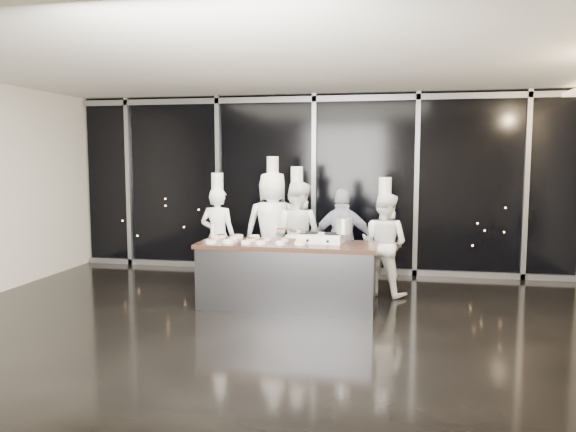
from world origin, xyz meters
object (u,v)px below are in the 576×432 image
object	(u,v)px
stock_pot	(344,226)
chef_right	(384,243)
demo_counter	(287,275)
frying_pan	(299,230)
chef_far_left	(218,236)
chef_left	(273,228)
stove	(321,238)
chef_center	(297,235)
guest	(343,242)

from	to	relation	value
stock_pot	chef_right	xyz separation A→B (m)	(0.52, 0.88, -0.36)
demo_counter	frying_pan	bearing A→B (deg)	46.33
chef_right	stock_pot	bearing A→B (deg)	83.45
frying_pan	chef_far_left	distance (m)	1.72
demo_counter	chef_left	distance (m)	1.46
stove	chef_left	distance (m)	1.51
chef_center	demo_counter	bearing A→B (deg)	107.93
demo_counter	chef_right	xyz separation A→B (m)	(1.30, 0.95, 0.33)
stock_pot	chef_left	distance (m)	1.78
chef_far_left	chef_left	world-z (taller)	chef_left
demo_counter	stock_pot	world-z (taller)	stock_pot
demo_counter	stock_pot	distance (m)	1.04
stock_pot	chef_left	world-z (taller)	chef_left
stock_pot	chef_left	bearing A→B (deg)	135.90
chef_right	chef_far_left	bearing A→B (deg)	22.61
chef_left	chef_right	size ratio (longest dim) A/B	1.17
chef_center	chef_right	world-z (taller)	chef_center
chef_left	guest	xyz separation A→B (m)	(1.18, -0.47, -0.13)
frying_pan	chef_left	xyz separation A→B (m)	(-0.63, 1.15, -0.12)
guest	frying_pan	bearing A→B (deg)	50.12
stock_pot	chef_right	distance (m)	1.08
chef_left	guest	bearing A→B (deg)	145.09
demo_counter	stove	size ratio (longest dim) A/B	3.80
chef_right	demo_counter	bearing A→B (deg)	60.11
stock_pot	chef_far_left	bearing A→B (deg)	155.79
frying_pan	chef_far_left	xyz separation A→B (m)	(-1.47, 0.87, -0.24)
frying_pan	guest	xyz separation A→B (m)	(0.55, 0.68, -0.26)
frying_pan	demo_counter	bearing A→B (deg)	-127.24
stove	stock_pot	size ratio (longest dim) A/B	3.11
demo_counter	frying_pan	distance (m)	0.64
demo_counter	guest	size ratio (longest dim) A/B	1.52
chef_left	stove	bearing A→B (deg)	115.52
chef_far_left	chef_right	world-z (taller)	chef_far_left
frying_pan	guest	size ratio (longest dim) A/B	0.29
chef_far_left	guest	size ratio (longest dim) A/B	1.13
chef_far_left	chef_left	xyz separation A→B (m)	(0.84, 0.28, 0.12)
demo_counter	stove	world-z (taller)	stove
chef_far_left	chef_right	bearing A→B (deg)	-176.67
stock_pot	chef_center	size ratio (longest dim) A/B	0.11
chef_far_left	chef_right	size ratio (longest dim) A/B	1.03
stove	stock_pot	xyz separation A→B (m)	(0.32, -0.05, 0.18)
chef_left	chef_center	xyz separation A→B (m)	(0.43, -0.19, -0.08)
stock_pot	chef_center	bearing A→B (deg)	128.83
frying_pan	chef_left	bearing A→B (deg)	125.12
stock_pot	chef_far_left	distance (m)	2.33
stock_pot	chef_center	distance (m)	1.37
frying_pan	stove	bearing A→B (deg)	1.72
stove	chef_left	size ratio (longest dim) A/B	0.31
chef_left	chef_right	distance (m)	1.83
stock_pot	guest	xyz separation A→B (m)	(-0.09, 0.76, -0.34)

